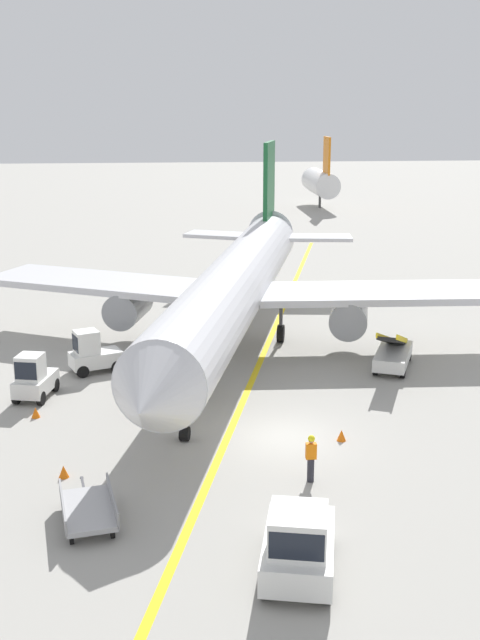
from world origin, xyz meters
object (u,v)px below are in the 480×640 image
object	(u,v)px
baggage_tug_near_wing	(34,379)
safety_cone_nose_left	(220,325)
pushback_tug	(299,544)
belt_loader_forward_hold	(393,353)
baggage_tug_by_cargo_door	(93,354)
ground_crew_marshaller	(311,457)
baggage_cart_loaded	(88,509)
safety_cone_wingtip_right	(341,435)
safety_cone_nose_right	(36,412)
airliner	(236,285)
ground_crew_wing_walker	(204,379)
safety_cone_wingtip_left	(64,471)

from	to	relation	value
baggage_tug_near_wing	safety_cone_nose_left	xyz separation A→B (m)	(8.84, 10.28, -0.71)
pushback_tug	belt_loader_forward_hold	xyz separation A→B (m)	(7.50, 16.90, -0.22)
baggage_tug_by_cargo_door	belt_loader_forward_hold	xyz separation A→B (m)	(14.50, -0.85, -0.15)
belt_loader_forward_hold	ground_crew_marshaller	size ratio (longest dim) A/B	3.00
baggage_cart_loaded	safety_cone_wingtip_right	bearing A→B (deg)	30.25
baggage_cart_loaded	ground_crew_marshaller	size ratio (longest dim) A/B	2.26
safety_cone_wingtip_right	safety_cone_nose_right	bearing A→B (deg)	163.91
ground_crew_marshaller	safety_cone_nose_left	world-z (taller)	ground_crew_marshaller
pushback_tug	baggage_tug_by_cargo_door	size ratio (longest dim) A/B	1.45
airliner	baggage_cart_loaded	bearing A→B (deg)	-109.34
airliner	belt_loader_forward_hold	distance (m)	8.76
airliner	safety_cone_nose_right	xyz separation A→B (m)	(-9.10, -8.77, -3.20)
pushback_tug	airliner	bearing A→B (deg)	89.42
ground_crew_marshaller	ground_crew_wing_walker	world-z (taller)	same
safety_cone_wingtip_right	ground_crew_wing_walker	bearing A→B (deg)	135.68
baggage_tug_near_wing	ground_crew_marshaller	distance (m)	13.84
pushback_tug	baggage_cart_loaded	world-z (taller)	pushback_tug
baggage_tug_near_wing	ground_crew_marshaller	xyz separation A→B (m)	(10.61, -8.89, -0.02)
safety_cone_nose_left	safety_cone_nose_right	distance (m)	15.09
baggage_tug_by_cargo_door	airliner	bearing A→B (deg)	24.10
baggage_tug_near_wing	ground_crew_marshaller	bearing A→B (deg)	-39.96
safety_cone_nose_right	safety_cone_wingtip_left	distance (m)	5.87
belt_loader_forward_hold	ground_crew_marshaller	world-z (taller)	belt_loader_forward_hold
baggage_tug_near_wing	safety_cone_nose_right	world-z (taller)	baggage_tug_near_wing
baggage_tug_by_cargo_door	safety_cone_nose_left	xyz separation A→B (m)	(6.59, 6.94, -0.71)
safety_cone_nose_right	belt_loader_forward_hold	bearing A→B (deg)	15.99
ground_crew_marshaller	safety_cone_wingtip_left	world-z (taller)	ground_crew_marshaller
ground_crew_wing_walker	safety_cone_wingtip_left	distance (m)	8.77
pushback_tug	baggage_cart_loaded	distance (m)	6.89
airliner	safety_cone_wingtip_left	xyz separation A→B (m)	(-7.30, -14.36, -3.20)
baggage_tug_by_cargo_door	safety_cone_wingtip_right	world-z (taller)	baggage_tug_by_cargo_door
pushback_tug	ground_crew_marshaller	world-z (taller)	pushback_tug
baggage_tug_by_cargo_door	safety_cone_nose_left	distance (m)	9.59
safety_cone_nose_right	baggage_tug_near_wing	bearing A→B (deg)	99.39
baggage_tug_by_cargo_door	baggage_tug_near_wing	bearing A→B (deg)	-123.90
safety_cone_nose_right	safety_cone_wingtip_right	size ratio (longest dim) A/B	1.00
airliner	baggage_tug_near_wing	world-z (taller)	airliner
pushback_tug	baggage_tug_near_wing	distance (m)	17.12
ground_crew_marshaller	safety_cone_wingtip_right	bearing A→B (deg)	60.85
safety_cone_nose_left	ground_crew_marshaller	bearing A→B (deg)	-84.72
airliner	pushback_tug	bearing A→B (deg)	-90.58
ground_crew_wing_walker	ground_crew_marshaller	bearing A→B (deg)	-68.36
baggage_cart_loaded	safety_cone_wingtip_right	distance (m)	10.54
safety_cone_nose_left	safety_cone_wingtip_left	size ratio (longest dim) A/B	1.00
baggage_cart_loaded	belt_loader_forward_hold	bearing A→B (deg)	45.06
ground_crew_wing_walker	safety_cone_wingtip_right	bearing A→B (deg)	-44.32
ground_crew_wing_walker	safety_cone_nose_right	xyz separation A→B (m)	(-7.03, -1.42, -0.69)
airliner	ground_crew_wing_walker	size ratio (longest dim) A/B	20.51
baggage_cart_loaded	safety_cone_wingtip_left	bearing A→B (deg)	109.58
airliner	safety_cone_wingtip_right	world-z (taller)	airliner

